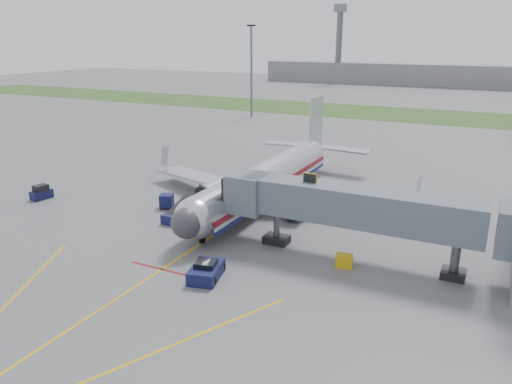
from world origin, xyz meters
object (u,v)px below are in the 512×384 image
at_px(baggage_tug, 41,193).
at_px(belt_loader, 178,214).
at_px(pushback_tug, 206,271).
at_px(airliner, 266,179).
at_px(ramp_worker, 208,211).

relative_size(baggage_tug, belt_loader, 0.54).
bearing_deg(baggage_tug, pushback_tug, -16.76).
distance_m(airliner, pushback_tug, 19.45).
relative_size(pushback_tug, baggage_tug, 1.52).
relative_size(airliner, pushback_tug, 9.28).
relative_size(airliner, baggage_tug, 14.13).
height_order(pushback_tug, ramp_worker, ramp_worker).
height_order(airliner, baggage_tug, airliner).
bearing_deg(baggage_tug, belt_loader, 4.62).
height_order(pushback_tug, belt_loader, belt_loader).
bearing_deg(belt_loader, pushback_tug, -45.71).
height_order(pushback_tug, baggage_tug, baggage_tug).
xyz_separation_m(belt_loader, ramp_worker, (2.48, 1.86, 0.18)).
bearing_deg(belt_loader, baggage_tug, -175.38).
distance_m(pushback_tug, baggage_tug, 28.66).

